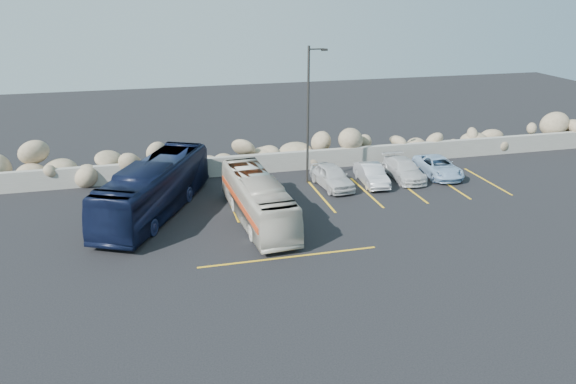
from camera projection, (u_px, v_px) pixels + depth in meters
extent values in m
plane|color=black|center=(312.00, 257.00, 24.52)|extent=(90.00, 90.00, 0.00)
cube|color=gray|center=(258.00, 164.00, 35.21)|extent=(60.00, 0.40, 1.20)
cube|color=gold|center=(231.00, 204.00, 30.30)|extent=(0.12, 5.00, 0.01)
cube|color=gold|center=(321.00, 196.00, 31.47)|extent=(0.12, 5.00, 0.01)
cube|color=gold|center=(366.00, 192.00, 32.10)|extent=(0.12, 5.00, 0.01)
cube|color=gold|center=(408.00, 188.00, 32.70)|extent=(0.12, 5.00, 0.01)
cube|color=gold|center=(448.00, 185.00, 33.30)|extent=(0.12, 5.00, 0.01)
cube|color=gold|center=(487.00, 181.00, 33.90)|extent=(0.12, 5.00, 0.01)
cube|color=gold|center=(289.00, 257.00, 24.47)|extent=(8.00, 0.12, 0.01)
cylinder|color=#33302D|center=(308.00, 117.00, 32.33)|extent=(0.14, 0.14, 8.00)
cylinder|color=#33302D|center=(317.00, 49.00, 31.11)|extent=(0.90, 0.08, 0.08)
cube|color=#33302D|center=(324.00, 50.00, 31.23)|extent=(0.35, 0.18, 0.12)
imported|color=beige|center=(258.00, 199.00, 27.81)|extent=(2.47, 8.43, 2.32)
imported|color=black|center=(154.00, 188.00, 28.67)|extent=(6.43, 9.92, 2.76)
imported|color=silver|center=(332.00, 176.00, 32.71)|extent=(1.94, 3.99, 1.31)
imported|color=#BCBDC1|center=(371.00, 174.00, 33.26)|extent=(1.48, 3.64, 1.17)
imported|color=silver|center=(404.00, 169.00, 34.18)|extent=(1.79, 4.11, 1.18)
imported|color=#9CBDDE|center=(438.00, 167.00, 34.70)|extent=(2.07, 4.21, 1.15)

